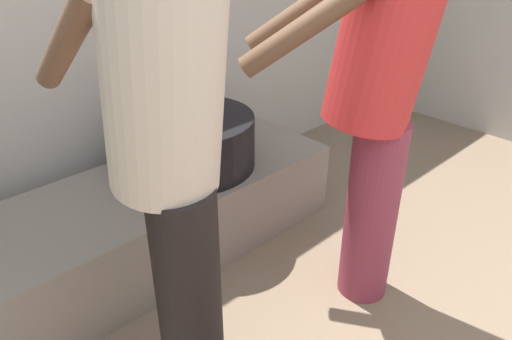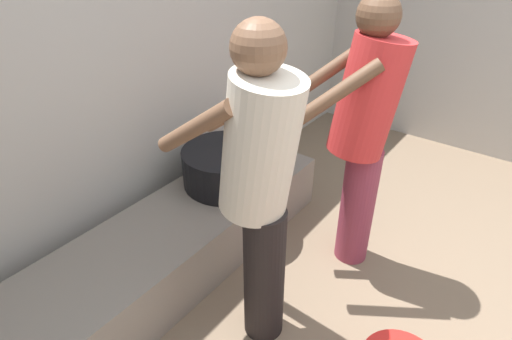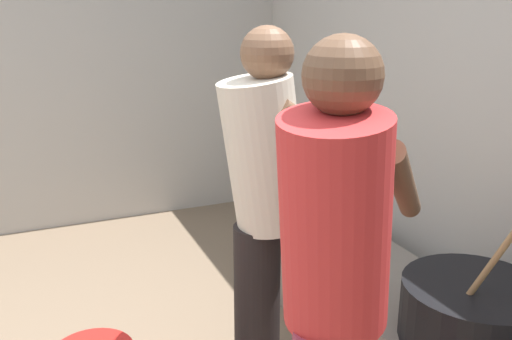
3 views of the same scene
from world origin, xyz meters
name	(u,v)px [view 2 (image 2 of 3)]	position (x,y,z in m)	size (l,w,h in m)	color
block_enclosure_rear	(124,87)	(0.00, 2.24, 0.99)	(5.36, 0.20, 1.98)	#ADA8A0
hearth_ledge	(175,244)	(-0.19, 1.72, 0.18)	(2.21, 0.60, 0.36)	slate
cooking_pot_main	(227,166)	(0.31, 1.73, 0.49)	(0.56, 0.56, 0.69)	black
cook_in_cream_shirt	(259,183)	(-0.23, 1.08, 0.89)	(0.37, 0.67, 1.56)	black
cook_in_red_shirt	(363,127)	(0.53, 0.95, 0.90)	(0.68, 0.70, 1.57)	#8C3347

